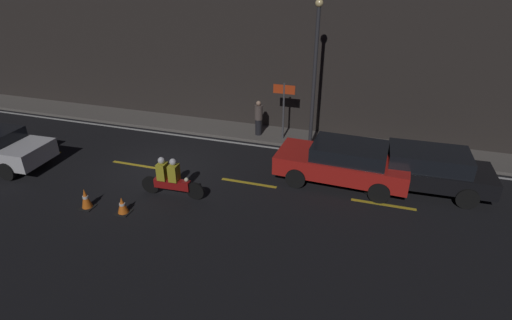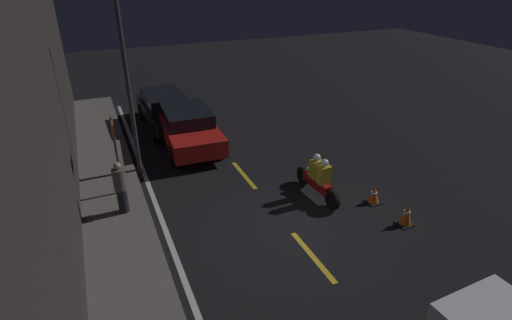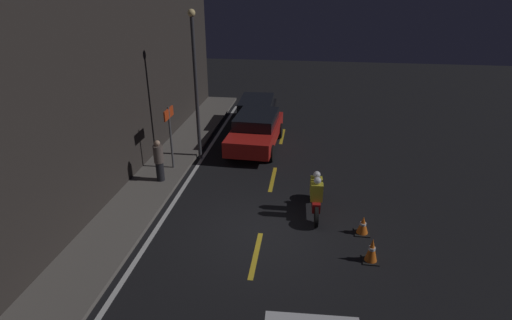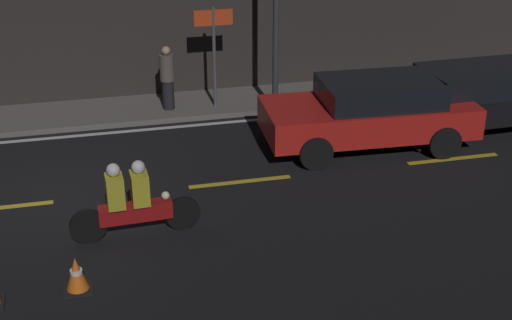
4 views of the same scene
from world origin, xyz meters
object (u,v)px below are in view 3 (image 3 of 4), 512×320
taxi_red (256,130)px  traffic_cone_mid (363,225)px  van_black (256,113)px  pedestrian (159,161)px  street_lamp (196,80)px  motorcycle (316,195)px  shop_sign (170,126)px  traffic_cone_near (372,250)px

taxi_red → traffic_cone_mid: taxi_red is taller
van_black → pedestrian: size_ratio=3.02×
pedestrian → street_lamp: bearing=-18.2°
motorcycle → van_black: bearing=18.0°
taxi_red → shop_sign: shop_sign is taller
traffic_cone_near → shop_sign: shop_sign is taller
traffic_cone_near → shop_sign: size_ratio=0.28×
van_black → pedestrian: bearing=-23.2°
van_black → shop_sign: bearing=-26.4°
traffic_cone_mid → shop_sign: 7.67m
traffic_cone_mid → pedestrian: pedestrian is taller
pedestrian → traffic_cone_mid: bearing=-108.0°
pedestrian → taxi_red: bearing=-36.3°
taxi_red → street_lamp: street_lamp is taller
shop_sign → street_lamp: street_lamp is taller
traffic_cone_near → motorcycle: bearing=33.6°
motorcycle → pedestrian: bearing=74.0°
taxi_red → pedestrian: 4.88m
shop_sign → van_black: bearing=-24.7°
street_lamp → van_black: bearing=-23.5°
taxi_red → street_lamp: bearing=-51.4°
motorcycle → shop_sign: (2.40, 5.39, 1.17)m
taxi_red → shop_sign: bearing=-42.1°
taxi_red → shop_sign: (-2.82, 2.80, 1.02)m
pedestrian → motorcycle: bearing=-103.2°
van_black → street_lamp: 5.05m
taxi_red → pedestrian: bearing=-33.7°
van_black → motorcycle: 8.27m
traffic_cone_mid → street_lamp: 8.16m
taxi_red → motorcycle: bearing=29.0°
pedestrian → street_lamp: street_lamp is taller
traffic_cone_near → taxi_red: bearing=28.6°
motorcycle → traffic_cone_mid: bearing=-127.1°
motorcycle → pedestrian: size_ratio=1.43×
traffic_cone_near → street_lamp: 8.97m
street_lamp → traffic_cone_near: bearing=-133.7°
motorcycle → street_lamp: (3.69, 4.69, 2.59)m
traffic_cone_near → traffic_cone_mid: size_ratio=1.23×
pedestrian → shop_sign: (1.11, -0.09, 0.92)m
motorcycle → traffic_cone_near: size_ratio=3.22×
van_black → traffic_cone_mid: bearing=24.6°
pedestrian → traffic_cone_near: bearing=-116.6°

